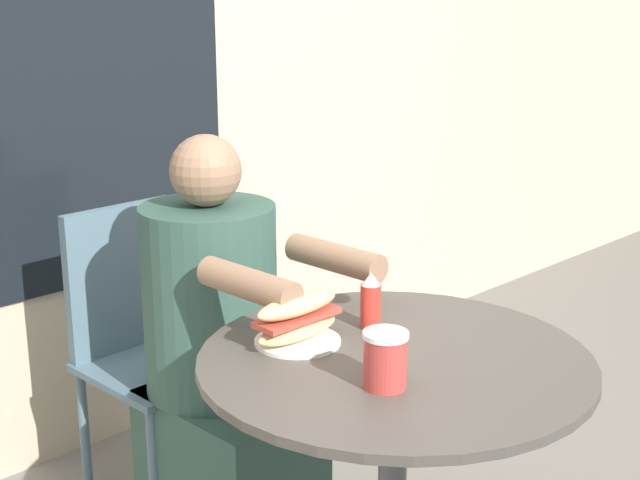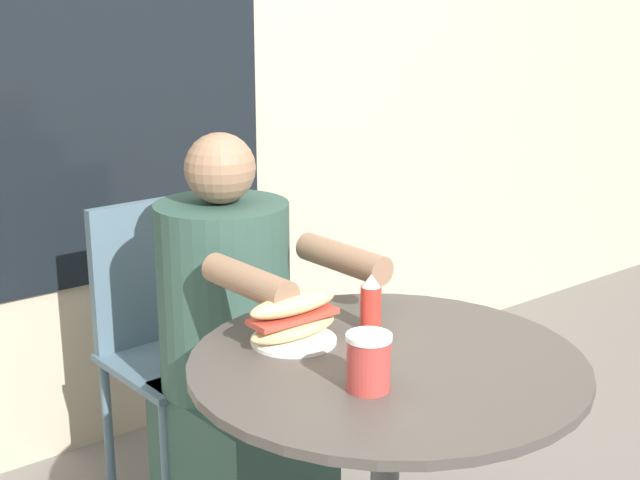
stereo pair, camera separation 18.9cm
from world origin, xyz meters
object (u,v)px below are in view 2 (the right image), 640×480
object	(u,v)px
sandwich_on_plate	(293,320)
condiment_bottle	(371,303)
seated_diner	(234,378)
drink_cup	(369,362)
cafe_table	(386,444)
diner_chair	(166,325)

from	to	relation	value
sandwich_on_plate	condiment_bottle	distance (m)	0.18
seated_diner	drink_cup	distance (m)	0.74
sandwich_on_plate	drink_cup	size ratio (longest dim) A/B	1.96
seated_diner	condiment_bottle	world-z (taller)	seated_diner
cafe_table	sandwich_on_plate	bearing A→B (deg)	116.13
seated_diner	drink_cup	bearing A→B (deg)	77.36
cafe_table	drink_cup	size ratio (longest dim) A/B	7.38
diner_chair	condiment_bottle	xyz separation A→B (m)	(0.07, -0.79, 0.27)
drink_cup	condiment_bottle	xyz separation A→B (m)	(0.20, 0.22, 0.01)
diner_chair	condiment_bottle	world-z (taller)	diner_chair
drink_cup	diner_chair	bearing A→B (deg)	82.74
sandwich_on_plate	seated_diner	bearing A→B (deg)	75.44
seated_diner	condiment_bottle	bearing A→B (deg)	97.84
cafe_table	diner_chair	distance (m)	0.93
sandwich_on_plate	condiment_bottle	bearing A→B (deg)	-15.19
diner_chair	seated_diner	world-z (taller)	seated_diner
cafe_table	diner_chair	world-z (taller)	diner_chair
cafe_table	seated_diner	world-z (taller)	seated_diner
seated_diner	sandwich_on_plate	xyz separation A→B (m)	(-0.10, -0.39, 0.30)
cafe_table	diner_chair	xyz separation A→B (m)	(0.01, 0.93, -0.02)
seated_diner	sandwich_on_plate	distance (m)	0.50
seated_diner	sandwich_on_plate	bearing A→B (deg)	74.07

